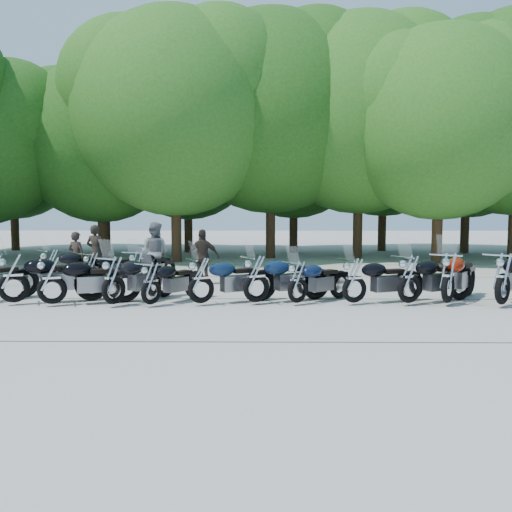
{
  "coord_description": "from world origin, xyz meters",
  "views": [
    {
      "loc": [
        0.17,
        -12.16,
        2.29
      ],
      "look_at": [
        0.0,
        1.5,
        1.1
      ],
      "focal_mm": 38.0,
      "sensor_mm": 36.0,
      "label": 1
    }
  ],
  "objects_px": {
    "motorcycle_1": "(13,276)",
    "motorcycle_13": "(51,267)",
    "motorcycle_7": "(298,280)",
    "motorcycle_11": "(503,277)",
    "rider_2": "(203,257)",
    "motorcycle_3": "(114,279)",
    "motorcycle_14": "(92,268)",
    "motorcycle_9": "(410,277)",
    "rider_0": "(77,257)",
    "motorcycle_4": "(151,282)",
    "motorcycle_10": "(448,276)",
    "motorcycle_5": "(201,279)",
    "motorcycle_6": "(256,277)",
    "rider_3": "(96,252)",
    "motorcycle_2": "(52,279)",
    "rider_1": "(155,253)",
    "motorcycle_8": "(354,279)",
    "motorcycle_15": "(137,267)"
  },
  "relations": [
    {
      "from": "motorcycle_11",
      "to": "motorcycle_2",
      "type": "bearing_deg",
      "value": 43.42
    },
    {
      "from": "motorcycle_6",
      "to": "motorcycle_14",
      "type": "height_order",
      "value": "motorcycle_6"
    },
    {
      "from": "motorcycle_4",
      "to": "motorcycle_13",
      "type": "relative_size",
      "value": 0.9
    },
    {
      "from": "motorcycle_10",
      "to": "motorcycle_1",
      "type": "bearing_deg",
      "value": 35.38
    },
    {
      "from": "motorcycle_7",
      "to": "rider_1",
      "type": "height_order",
      "value": "rider_1"
    },
    {
      "from": "motorcycle_8",
      "to": "rider_2",
      "type": "height_order",
      "value": "rider_2"
    },
    {
      "from": "rider_0",
      "to": "rider_3",
      "type": "distance_m",
      "value": 0.77
    },
    {
      "from": "rider_0",
      "to": "rider_3",
      "type": "xyz_separation_m",
      "value": [
        0.41,
        0.64,
        0.1
      ]
    },
    {
      "from": "motorcycle_4",
      "to": "motorcycle_10",
      "type": "height_order",
      "value": "motorcycle_10"
    },
    {
      "from": "motorcycle_3",
      "to": "motorcycle_9",
      "type": "height_order",
      "value": "motorcycle_9"
    },
    {
      "from": "motorcycle_3",
      "to": "motorcycle_14",
      "type": "distance_m",
      "value": 3.2
    },
    {
      "from": "motorcycle_7",
      "to": "rider_1",
      "type": "distance_m",
      "value": 5.62
    },
    {
      "from": "motorcycle_4",
      "to": "rider_0",
      "type": "height_order",
      "value": "rider_0"
    },
    {
      "from": "motorcycle_8",
      "to": "motorcycle_15",
      "type": "height_order",
      "value": "motorcycle_8"
    },
    {
      "from": "motorcycle_11",
      "to": "rider_3",
      "type": "relative_size",
      "value": 1.43
    },
    {
      "from": "motorcycle_1",
      "to": "motorcycle_6",
      "type": "distance_m",
      "value": 5.76
    },
    {
      "from": "motorcycle_1",
      "to": "motorcycle_3",
      "type": "relative_size",
      "value": 1.05
    },
    {
      "from": "motorcycle_4",
      "to": "rider_1",
      "type": "relative_size",
      "value": 1.11
    },
    {
      "from": "motorcycle_11",
      "to": "rider_0",
      "type": "height_order",
      "value": "rider_0"
    },
    {
      "from": "motorcycle_8",
      "to": "rider_3",
      "type": "xyz_separation_m",
      "value": [
        -7.64,
        4.78,
        0.25
      ]
    },
    {
      "from": "motorcycle_10",
      "to": "motorcycle_13",
      "type": "relative_size",
      "value": 1.09
    },
    {
      "from": "motorcycle_2",
      "to": "rider_0",
      "type": "bearing_deg",
      "value": -9.52
    },
    {
      "from": "motorcycle_3",
      "to": "motorcycle_15",
      "type": "bearing_deg",
      "value": -54.31
    },
    {
      "from": "rider_2",
      "to": "motorcycle_7",
      "type": "bearing_deg",
      "value": 126.96
    },
    {
      "from": "motorcycle_7",
      "to": "motorcycle_11",
      "type": "height_order",
      "value": "motorcycle_11"
    },
    {
      "from": "motorcycle_3",
      "to": "motorcycle_6",
      "type": "xyz_separation_m",
      "value": [
        3.33,
        0.31,
        0.0
      ]
    },
    {
      "from": "motorcycle_5",
      "to": "rider_2",
      "type": "distance_m",
      "value": 3.67
    },
    {
      "from": "motorcycle_3",
      "to": "motorcycle_8",
      "type": "height_order",
      "value": "motorcycle_3"
    },
    {
      "from": "motorcycle_3",
      "to": "motorcycle_14",
      "type": "xyz_separation_m",
      "value": [
        -1.41,
        2.87,
        -0.08
      ]
    },
    {
      "from": "motorcycle_6",
      "to": "motorcycle_5",
      "type": "bearing_deg",
      "value": 69.05
    },
    {
      "from": "motorcycle_5",
      "to": "motorcycle_7",
      "type": "distance_m",
      "value": 2.29
    },
    {
      "from": "motorcycle_2",
      "to": "motorcycle_5",
      "type": "bearing_deg",
      "value": -109.12
    },
    {
      "from": "motorcycle_7",
      "to": "motorcycle_5",
      "type": "bearing_deg",
      "value": 52.06
    },
    {
      "from": "motorcycle_1",
      "to": "motorcycle_15",
      "type": "height_order",
      "value": "motorcycle_1"
    },
    {
      "from": "motorcycle_6",
      "to": "motorcycle_7",
      "type": "distance_m",
      "value": 0.99
    },
    {
      "from": "motorcycle_14",
      "to": "motorcycle_5",
      "type": "bearing_deg",
      "value": 176.34
    },
    {
      "from": "motorcycle_9",
      "to": "motorcycle_1",
      "type": "bearing_deg",
      "value": 61.03
    },
    {
      "from": "motorcycle_1",
      "to": "motorcycle_13",
      "type": "height_order",
      "value": "motorcycle_1"
    },
    {
      "from": "motorcycle_5",
      "to": "motorcycle_4",
      "type": "bearing_deg",
      "value": 68.68
    },
    {
      "from": "motorcycle_7",
      "to": "rider_1",
      "type": "bearing_deg",
      "value": 6.8
    },
    {
      "from": "motorcycle_2",
      "to": "rider_1",
      "type": "distance_m",
      "value": 4.35
    },
    {
      "from": "motorcycle_11",
      "to": "rider_2",
      "type": "bearing_deg",
      "value": 16.27
    },
    {
      "from": "motorcycle_7",
      "to": "motorcycle_15",
      "type": "bearing_deg",
      "value": 18.65
    },
    {
      "from": "motorcycle_1",
      "to": "rider_3",
      "type": "relative_size",
      "value": 1.4
    },
    {
      "from": "motorcycle_14",
      "to": "rider_3",
      "type": "distance_m",
      "value": 2.28
    },
    {
      "from": "motorcycle_4",
      "to": "rider_0",
      "type": "distance_m",
      "value": 5.48
    },
    {
      "from": "motorcycle_9",
      "to": "rider_3",
      "type": "relative_size",
      "value": 1.35
    },
    {
      "from": "motorcycle_8",
      "to": "motorcycle_11",
      "type": "relative_size",
      "value": 0.88
    },
    {
      "from": "motorcycle_5",
      "to": "motorcycle_11",
      "type": "xyz_separation_m",
      "value": [
        7.03,
        -0.12,
        0.07
      ]
    },
    {
      "from": "motorcycle_8",
      "to": "rider_0",
      "type": "xyz_separation_m",
      "value": [
        -8.05,
        4.14,
        0.16
      ]
    }
  ]
}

